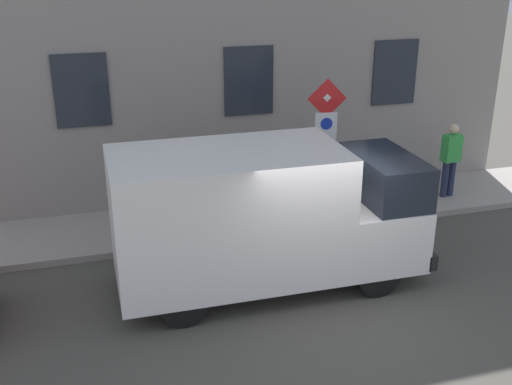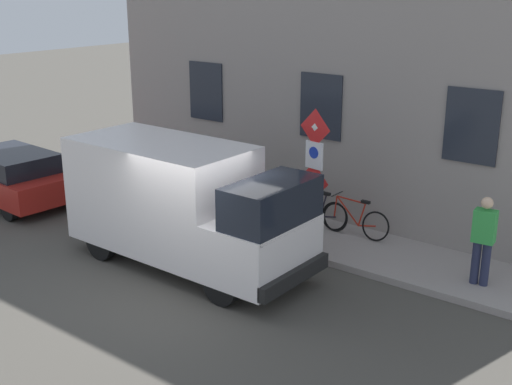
# 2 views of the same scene
# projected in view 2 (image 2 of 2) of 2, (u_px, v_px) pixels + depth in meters

# --- Properties ---
(ground_plane) EXTENTS (80.00, 80.00, 0.00)m
(ground_plane) POSITION_uv_depth(u_px,v_px,m) (192.00, 286.00, 12.76)
(ground_plane) COLOR #49463F
(sidewalk_slab) EXTENTS (2.10, 14.84, 0.14)m
(sidewalk_slab) POSITION_uv_depth(u_px,v_px,m) (293.00, 231.00, 15.31)
(sidewalk_slab) COLOR #9C928D
(sidewalk_slab) RESTS_ON ground_plane
(building_facade) EXTENTS (0.75, 12.84, 8.84)m
(building_facade) POSITION_uv_depth(u_px,v_px,m) (332.00, 34.00, 15.03)
(building_facade) COLOR gray
(building_facade) RESTS_ON ground_plane
(sign_post_stacked) EXTENTS (0.18, 0.56, 2.92)m
(sign_post_stacked) POSITION_uv_depth(u_px,v_px,m) (314.00, 166.00, 13.46)
(sign_post_stacked) COLOR #474C47
(sign_post_stacked) RESTS_ON sidewalk_slab
(delivery_van) EXTENTS (2.04, 5.34, 2.50)m
(delivery_van) POSITION_uv_depth(u_px,v_px,m) (183.00, 203.00, 13.32)
(delivery_van) COLOR white
(delivery_van) RESTS_ON ground_plane
(parked_hatchback) EXTENTS (1.99, 4.10, 1.38)m
(parked_hatchback) POSITION_uv_depth(u_px,v_px,m) (10.00, 175.00, 17.34)
(parked_hatchback) COLOR #A8211A
(parked_hatchback) RESTS_ON ground_plane
(bicycle_red) EXTENTS (0.46, 1.71, 0.89)m
(bicycle_red) POSITION_uv_depth(u_px,v_px,m) (354.00, 219.00, 14.80)
(bicycle_red) COLOR black
(bicycle_red) RESTS_ON sidewalk_slab
(bicycle_black) EXTENTS (0.46, 1.71, 0.89)m
(bicycle_black) POSITION_uv_depth(u_px,v_px,m) (317.00, 210.00, 15.38)
(bicycle_black) COLOR black
(bicycle_black) RESTS_ON sidewalk_slab
(bicycle_green) EXTENTS (0.46, 1.71, 0.89)m
(bicycle_green) POSITION_uv_depth(u_px,v_px,m) (282.00, 202.00, 15.95)
(bicycle_green) COLOR black
(bicycle_green) RESTS_ON sidewalk_slab
(pedestrian) EXTENTS (0.30, 0.42, 1.72)m
(pedestrian) POSITION_uv_depth(u_px,v_px,m) (483.00, 238.00, 12.23)
(pedestrian) COLOR #262B47
(pedestrian) RESTS_ON sidewalk_slab
(litter_bin) EXTENTS (0.44, 0.44, 0.90)m
(litter_bin) POSITION_uv_depth(u_px,v_px,m) (279.00, 219.00, 14.58)
(litter_bin) COLOR #2D5133
(litter_bin) RESTS_ON sidewalk_slab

